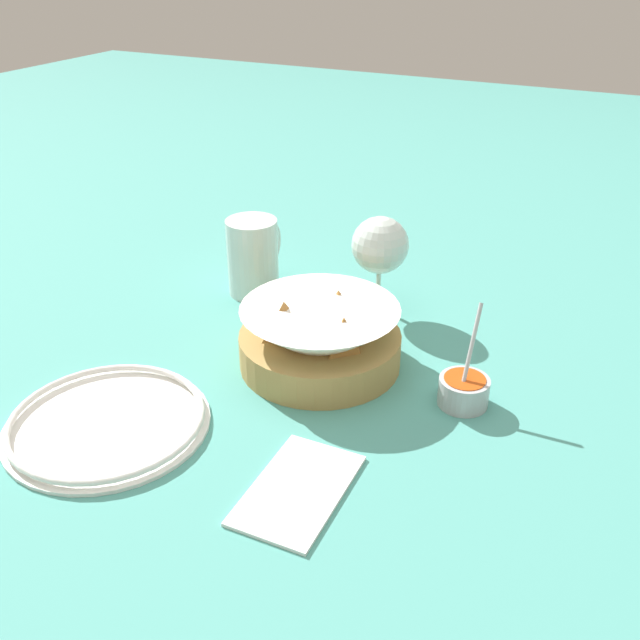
{
  "coord_description": "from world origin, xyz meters",
  "views": [
    {
      "loc": [
        -0.68,
        -0.39,
        0.5
      ],
      "look_at": [
        0.02,
        -0.04,
        0.06
      ],
      "focal_mm": 40.0,
      "sensor_mm": 36.0,
      "label": 1
    }
  ],
  "objects_px": {
    "wine_glass": "(380,248)",
    "side_plate": "(107,421)",
    "food_basket": "(320,339)",
    "sauce_cup": "(464,389)",
    "beer_mug": "(254,259)"
  },
  "relations": [
    {
      "from": "food_basket",
      "to": "beer_mug",
      "type": "height_order",
      "value": "beer_mug"
    },
    {
      "from": "wine_glass",
      "to": "beer_mug",
      "type": "relative_size",
      "value": 1.17
    },
    {
      "from": "food_basket",
      "to": "beer_mug",
      "type": "xyz_separation_m",
      "value": [
        0.14,
        0.18,
        0.02
      ]
    },
    {
      "from": "beer_mug",
      "to": "side_plate",
      "type": "height_order",
      "value": "beer_mug"
    },
    {
      "from": "food_basket",
      "to": "sauce_cup",
      "type": "height_order",
      "value": "sauce_cup"
    },
    {
      "from": "food_basket",
      "to": "side_plate",
      "type": "xyz_separation_m",
      "value": [
        -0.23,
        0.16,
        -0.03
      ]
    },
    {
      "from": "wine_glass",
      "to": "side_plate",
      "type": "height_order",
      "value": "wine_glass"
    },
    {
      "from": "sauce_cup",
      "to": "beer_mug",
      "type": "height_order",
      "value": "same"
    },
    {
      "from": "side_plate",
      "to": "wine_glass",
      "type": "bearing_deg",
      "value": -22.34
    },
    {
      "from": "beer_mug",
      "to": "food_basket",
      "type": "bearing_deg",
      "value": -127.87
    },
    {
      "from": "food_basket",
      "to": "sauce_cup",
      "type": "distance_m",
      "value": 0.19
    },
    {
      "from": "wine_glass",
      "to": "beer_mug",
      "type": "height_order",
      "value": "wine_glass"
    },
    {
      "from": "wine_glass",
      "to": "side_plate",
      "type": "bearing_deg",
      "value": 157.66
    },
    {
      "from": "food_basket",
      "to": "wine_glass",
      "type": "relative_size",
      "value": 1.45
    },
    {
      "from": "food_basket",
      "to": "wine_glass",
      "type": "distance_m",
      "value": 0.19
    }
  ]
}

